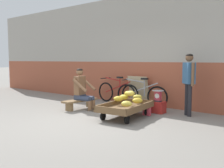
{
  "coord_description": "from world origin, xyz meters",
  "views": [
    {
      "loc": [
        4.06,
        -3.94,
        1.39
      ],
      "look_at": [
        -0.2,
        1.26,
        0.75
      ],
      "focal_mm": 41.27,
      "sensor_mm": 36.0,
      "label": 1
    }
  ],
  "objects_px": {
    "vendor_seated": "(82,89)",
    "bicycle_near_left": "(117,92)",
    "plastic_crate": "(158,107)",
    "shopping_bag": "(147,111)",
    "bicycle_far_left": "(141,95)",
    "banana_cart": "(126,108)",
    "sign_board": "(139,91)",
    "customer_adult": "(189,78)",
    "weighing_scale": "(158,96)",
    "low_bench": "(80,102)"
  },
  "relations": [
    {
      "from": "plastic_crate",
      "to": "sign_board",
      "type": "bearing_deg",
      "value": 146.36
    },
    {
      "from": "weighing_scale",
      "to": "shopping_bag",
      "type": "distance_m",
      "value": 0.55
    },
    {
      "from": "banana_cart",
      "to": "bicycle_near_left",
      "type": "bearing_deg",
      "value": 133.67
    },
    {
      "from": "shopping_bag",
      "to": "low_bench",
      "type": "bearing_deg",
      "value": -165.79
    },
    {
      "from": "plastic_crate",
      "to": "bicycle_far_left",
      "type": "distance_m",
      "value": 0.99
    },
    {
      "from": "banana_cart",
      "to": "vendor_seated",
      "type": "bearing_deg",
      "value": 176.87
    },
    {
      "from": "low_bench",
      "to": "customer_adult",
      "type": "height_order",
      "value": "customer_adult"
    },
    {
      "from": "bicycle_near_left",
      "to": "sign_board",
      "type": "height_order",
      "value": "sign_board"
    },
    {
      "from": "sign_board",
      "to": "bicycle_near_left",
      "type": "bearing_deg",
      "value": -163.72
    },
    {
      "from": "banana_cart",
      "to": "customer_adult",
      "type": "distance_m",
      "value": 1.72
    },
    {
      "from": "sign_board",
      "to": "plastic_crate",
      "type": "bearing_deg",
      "value": -33.64
    },
    {
      "from": "low_bench",
      "to": "shopping_bag",
      "type": "xyz_separation_m",
      "value": [
        1.9,
        0.48,
        -0.08
      ]
    },
    {
      "from": "bicycle_far_left",
      "to": "bicycle_near_left",
      "type": "bearing_deg",
      "value": 178.87
    },
    {
      "from": "bicycle_far_left",
      "to": "weighing_scale",
      "type": "bearing_deg",
      "value": -30.68
    },
    {
      "from": "low_bench",
      "to": "sign_board",
      "type": "bearing_deg",
      "value": 61.25
    },
    {
      "from": "bicycle_near_left",
      "to": "shopping_bag",
      "type": "height_order",
      "value": "bicycle_near_left"
    },
    {
      "from": "shopping_bag",
      "to": "plastic_crate",
      "type": "bearing_deg",
      "value": 81.7
    },
    {
      "from": "plastic_crate",
      "to": "bicycle_far_left",
      "type": "height_order",
      "value": "bicycle_far_left"
    },
    {
      "from": "banana_cart",
      "to": "plastic_crate",
      "type": "distance_m",
      "value": 1.04
    },
    {
      "from": "weighing_scale",
      "to": "bicycle_near_left",
      "type": "xyz_separation_m",
      "value": [
        -1.75,
        0.51,
        -0.1
      ]
    },
    {
      "from": "vendor_seated",
      "to": "bicycle_far_left",
      "type": "relative_size",
      "value": 0.69
    },
    {
      "from": "customer_adult",
      "to": "sign_board",
      "type": "bearing_deg",
      "value": 163.15
    },
    {
      "from": "banana_cart",
      "to": "bicycle_far_left",
      "type": "height_order",
      "value": "bicycle_far_left"
    },
    {
      "from": "banana_cart",
      "to": "shopping_bag",
      "type": "bearing_deg",
      "value": 66.04
    },
    {
      "from": "banana_cart",
      "to": "vendor_seated",
      "type": "relative_size",
      "value": 1.34
    },
    {
      "from": "vendor_seated",
      "to": "customer_adult",
      "type": "distance_m",
      "value": 2.86
    },
    {
      "from": "sign_board",
      "to": "bicycle_far_left",
      "type": "bearing_deg",
      "value": -42.91
    },
    {
      "from": "bicycle_far_left",
      "to": "shopping_bag",
      "type": "distance_m",
      "value": 1.23
    },
    {
      "from": "banana_cart",
      "to": "plastic_crate",
      "type": "height_order",
      "value": "banana_cart"
    },
    {
      "from": "vendor_seated",
      "to": "sign_board",
      "type": "distance_m",
      "value": 1.81
    },
    {
      "from": "bicycle_far_left",
      "to": "banana_cart",
      "type": "bearing_deg",
      "value": -70.52
    },
    {
      "from": "sign_board",
      "to": "shopping_bag",
      "type": "distance_m",
      "value": 1.56
    },
    {
      "from": "low_bench",
      "to": "bicycle_near_left",
      "type": "xyz_separation_m",
      "value": [
        0.22,
        1.43,
        0.15
      ]
    },
    {
      "from": "low_bench",
      "to": "bicycle_near_left",
      "type": "height_order",
      "value": "bicycle_near_left"
    },
    {
      "from": "vendor_seated",
      "to": "bicycle_near_left",
      "type": "bearing_deg",
      "value": 84.8
    },
    {
      "from": "banana_cart",
      "to": "sign_board",
      "type": "height_order",
      "value": "sign_board"
    },
    {
      "from": "banana_cart",
      "to": "weighing_scale",
      "type": "relative_size",
      "value": 5.1
    },
    {
      "from": "bicycle_near_left",
      "to": "low_bench",
      "type": "bearing_deg",
      "value": -98.58
    },
    {
      "from": "bicycle_far_left",
      "to": "shopping_bag",
      "type": "bearing_deg",
      "value": -50.41
    },
    {
      "from": "low_bench",
      "to": "shopping_bag",
      "type": "height_order",
      "value": "low_bench"
    },
    {
      "from": "banana_cart",
      "to": "sign_board",
      "type": "distance_m",
      "value": 1.88
    },
    {
      "from": "vendor_seated",
      "to": "shopping_bag",
      "type": "distance_m",
      "value": 1.93
    },
    {
      "from": "bicycle_far_left",
      "to": "vendor_seated",
      "type": "bearing_deg",
      "value": -126.57
    },
    {
      "from": "sign_board",
      "to": "shopping_bag",
      "type": "height_order",
      "value": "sign_board"
    },
    {
      "from": "banana_cart",
      "to": "customer_adult",
      "type": "relative_size",
      "value": 1.0
    },
    {
      "from": "bicycle_far_left",
      "to": "sign_board",
      "type": "relative_size",
      "value": 1.87
    },
    {
      "from": "customer_adult",
      "to": "vendor_seated",
      "type": "bearing_deg",
      "value": -157.93
    },
    {
      "from": "weighing_scale",
      "to": "bicycle_far_left",
      "type": "distance_m",
      "value": 0.98
    },
    {
      "from": "plastic_crate",
      "to": "shopping_bag",
      "type": "bearing_deg",
      "value": -98.3
    },
    {
      "from": "bicycle_far_left",
      "to": "customer_adult",
      "type": "height_order",
      "value": "customer_adult"
    }
  ]
}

